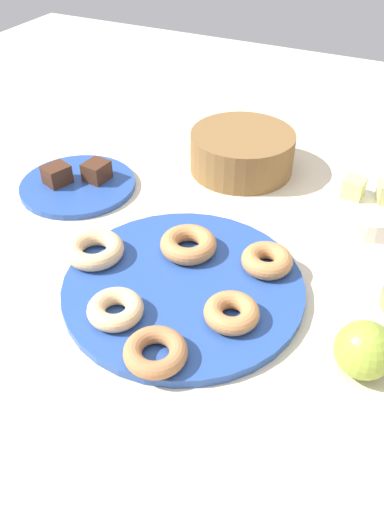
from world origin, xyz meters
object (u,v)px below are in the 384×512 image
at_px(donut_plate, 183,286).
at_px(cake_plate, 78,185).
at_px(basket, 242,152).
at_px(apple, 364,350).
at_px(donut_4, 115,309).
at_px(melon_chunk_left, 354,188).
at_px(brownie_far, 97,171).
at_px(donut_1, 95,250).
at_px(donut_5, 267,260).
at_px(brownie_near, 57,175).
at_px(fruit_bowl, 366,208).
at_px(donut_2, 188,244).
at_px(donut_3, 232,313).
at_px(donut_0, 156,352).

relative_size(donut_plate, cake_plate, 1.64).
distance_m(basket, apple, 0.54).
relative_size(donut_plate, donut_4, 4.61).
xyz_separation_m(donut_plate, melon_chunk_left, (0.18, 0.33, 0.05)).
relative_size(donut_4, brownie_far, 1.72).
xyz_separation_m(brownie_far, melon_chunk_left, (0.48, 0.13, 0.02)).
relative_size(donut_1, donut_5, 1.17).
distance_m(donut_plate, donut_5, 0.14).
height_order(donut_plate, brownie_near, brownie_near).
height_order(cake_plate, fruit_bowl, fruit_bowl).
bearing_deg(cake_plate, fruit_bowl, 16.11).
bearing_deg(donut_1, brownie_near, 141.14).
bearing_deg(melon_chunk_left, donut_5, -108.53).
bearing_deg(basket, brownie_far, -141.99).
height_order(donut_2, melon_chunk_left, melon_chunk_left).
relative_size(fruit_bowl, melon_chunk_left, 4.70).
bearing_deg(fruit_bowl, brownie_far, -166.03).
bearing_deg(donut_3, basket, 110.16).
bearing_deg(melon_chunk_left, brownie_far, -165.20).
height_order(donut_0, melon_chunk_left, melon_chunk_left).
height_order(donut_4, brownie_far, brownie_far).
bearing_deg(donut_0, donut_5, 74.20).
bearing_deg(donut_1, apple, -3.75).
bearing_deg(donut_plate, brownie_far, 145.88).
relative_size(donut_0, donut_3, 1.07).
bearing_deg(donut_2, brownie_far, 154.39).
bearing_deg(donut_0, cake_plate, 138.25).
xyz_separation_m(donut_5, brownie_far, (-0.40, 0.11, 0.00)).
bearing_deg(donut_1, melon_chunk_left, 44.55).
bearing_deg(brownie_far, brownie_near, -143.97).
relative_size(donut_plate, brownie_near, 7.92).
bearing_deg(donut_0, brownie_far, 133.44).
distance_m(donut_5, brownie_near, 0.47).
relative_size(donut_plate, basket, 1.75).
bearing_deg(donut_0, basket, 100.02).
relative_size(donut_0, brownie_near, 1.81).
xyz_separation_m(brownie_near, melon_chunk_left, (0.54, 0.17, 0.02)).
xyz_separation_m(donut_5, basket, (-0.16, 0.30, 0.01)).
bearing_deg(brownie_near, melon_chunk_left, 17.65).
bearing_deg(fruit_bowl, donut_plate, -122.91).
xyz_separation_m(donut_2, donut_4, (-0.03, -0.18, -0.00)).
distance_m(donut_2, basket, 0.32).
distance_m(brownie_near, apple, 0.67).
distance_m(donut_5, brownie_far, 0.41).
relative_size(donut_3, basket, 0.37).
distance_m(basket, fruit_bowl, 0.28).
distance_m(fruit_bowl, apple, 0.37).
distance_m(cake_plate, apple, 0.64).
bearing_deg(donut_2, donut_1, -148.79).
xyz_separation_m(donut_5, cake_plate, (-0.43, 0.08, -0.02)).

